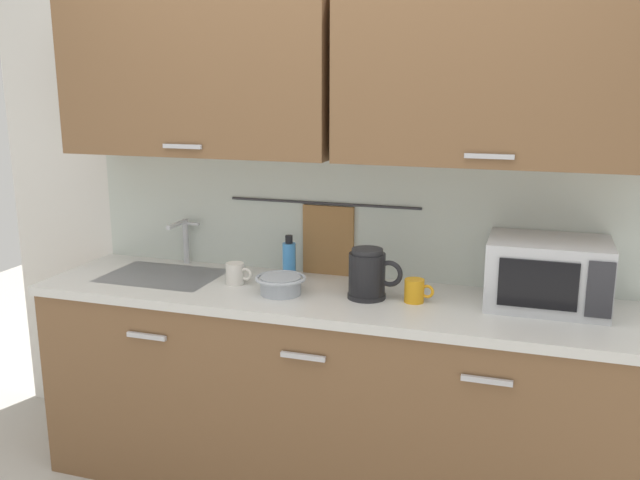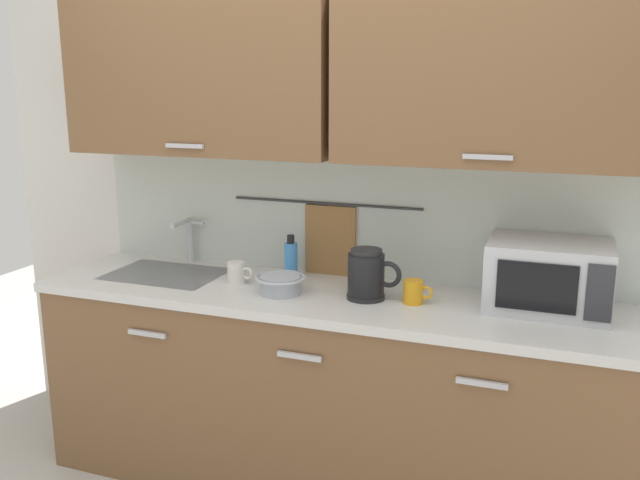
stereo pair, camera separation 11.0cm
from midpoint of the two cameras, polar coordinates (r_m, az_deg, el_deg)
name	(u,v)px [view 2 (the right image)]	position (r m, az deg, el deg)	size (l,w,h in m)	color
counter_unit	(325,390)	(3.01, 1.46, -12.55)	(2.53, 0.64, 0.90)	brown
back_wall_assembly	(345,140)	(2.94, 3.25, 8.44)	(3.70, 0.41, 2.50)	silver
sink_faucet	(188,234)	(3.33, -10.13, 0.48)	(0.09, 0.17, 0.22)	#B2B5BA
microwave	(548,276)	(2.78, 19.80, -2.87)	(0.46, 0.35, 0.27)	silver
electric_kettle	(367,275)	(2.76, 5.14, -2.95)	(0.23, 0.16, 0.21)	black
dish_soap_bottle	(291,259)	(3.05, -1.44, -1.60)	(0.06, 0.06, 0.20)	#3F8CD8
mug_near_sink	(237,273)	(2.99, -5.97, -2.76)	(0.12, 0.08, 0.09)	silver
mixing_bowl	(280,283)	(2.83, -2.25, -3.67)	(0.21, 0.21, 0.08)	#A5ADB7
mug_by_kettle	(414,292)	(2.74, 9.07, -4.35)	(0.12, 0.08, 0.09)	orange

